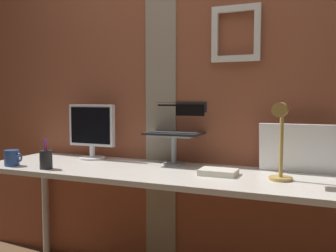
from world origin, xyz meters
The scene contains 10 objects.
brick_wall_back centered at (0.00, 0.37, 1.19)m, with size 3.70×0.16×2.38m.
desk centered at (-0.10, -0.01, 0.70)m, with size 2.27×0.64×0.77m.
monitor centered at (-0.70, 0.19, 0.98)m, with size 0.34×0.18×0.37m.
laptop_stand centered at (-0.10, 0.19, 0.90)m, with size 0.28×0.22×0.19m.
laptop centered at (-0.10, 0.25, 1.01)m, with size 0.35×0.26×0.20m.
whiteboard_panel centered at (0.63, 0.21, 0.91)m, with size 0.41×0.02×0.28m, color white.
desk_lamp centered at (0.57, -0.06, 1.02)m, with size 0.12×0.20×0.40m.
pen_cup centered at (-0.74, -0.23, 0.83)m, with size 0.07×0.07×0.18m.
coffee_mug centered at (-1.00, -0.23, 0.82)m, with size 0.13×0.09×0.10m.
paper_clutter_stack centered at (0.24, -0.01, 0.79)m, with size 0.20×0.14×0.03m, color silver.
Camera 1 is at (0.76, -1.96, 1.19)m, focal length 40.05 mm.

